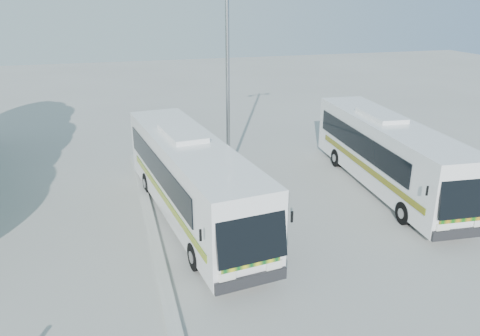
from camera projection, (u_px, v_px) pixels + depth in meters
name	position (u px, v px, depth m)	size (l,w,h in m)	color
ground	(219.00, 237.00, 17.00)	(100.00, 100.00, 0.00)	#A5A59F
kerb_divider	(149.00, 219.00, 18.19)	(0.40, 16.00, 0.15)	#B2B2AD
coach_main	(191.00, 177.00, 17.89)	(3.72, 11.51, 3.14)	silver
coach_adjacent	(388.00, 152.00, 20.81)	(3.07, 11.22, 3.07)	silver
lamppost	(228.00, 73.00, 21.47)	(2.15, 0.72, 8.89)	gray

